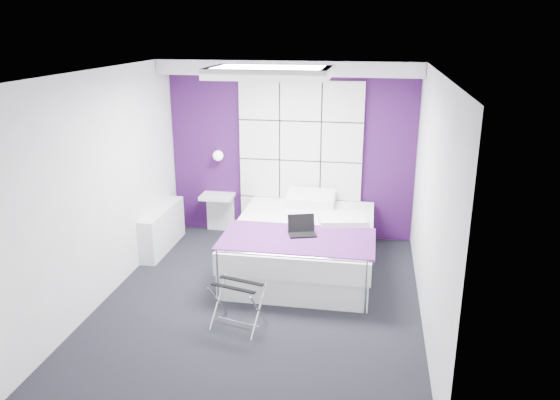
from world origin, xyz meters
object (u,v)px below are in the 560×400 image
object	(u,v)px
luggage_rack	(238,305)
laptop	(303,229)
bed	(303,243)
wall_lamp	(219,155)
nightstand	(217,196)
radiator	(162,229)

from	to	relation	value
luggage_rack	laptop	xyz separation A→B (m)	(0.52, 1.20, 0.43)
bed	wall_lamp	bearing A→B (deg)	143.92
luggage_rack	bed	bearing A→B (deg)	87.90
nightstand	laptop	distance (m)	2.03
radiator	bed	bearing A→B (deg)	-7.32
radiator	laptop	world-z (taller)	laptop
nightstand	luggage_rack	world-z (taller)	nightstand
wall_lamp	luggage_rack	size ratio (longest dim) A/B	0.30
wall_lamp	luggage_rack	xyz separation A→B (m)	(0.93, -2.63, -0.97)
wall_lamp	laptop	bearing A→B (deg)	-44.72
nightstand	wall_lamp	bearing A→B (deg)	50.85
wall_lamp	laptop	world-z (taller)	wall_lamp
luggage_rack	laptop	bearing A→B (deg)	81.04
radiator	nightstand	distance (m)	0.99
wall_lamp	nightstand	bearing A→B (deg)	-129.15
bed	nightstand	distance (m)	1.76
wall_lamp	radiator	bearing A→B (deg)	-130.10
radiator	nightstand	bearing A→B (deg)	49.85
bed	luggage_rack	xyz separation A→B (m)	(-0.48, -1.61, -0.08)
radiator	laptop	bearing A→B (deg)	-17.83
wall_lamp	radiator	size ratio (longest dim) A/B	0.12
luggage_rack	wall_lamp	bearing A→B (deg)	123.80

